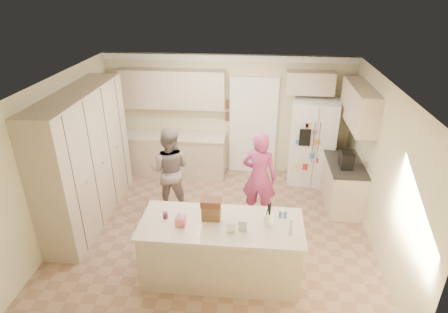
# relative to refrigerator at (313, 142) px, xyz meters

# --- Properties ---
(floor) EXTENTS (5.20, 4.60, 0.02)m
(floor) POSITION_rel_refrigerator_xyz_m (-1.81, -1.92, -0.91)
(floor) COLOR #9D7C64
(floor) RESTS_ON ground
(ceiling) EXTENTS (5.20, 4.60, 0.02)m
(ceiling) POSITION_rel_refrigerator_xyz_m (-1.81, -1.92, 1.71)
(ceiling) COLOR white
(ceiling) RESTS_ON wall_back
(wall_back) EXTENTS (5.20, 0.02, 2.60)m
(wall_back) POSITION_rel_refrigerator_xyz_m (-1.81, 0.39, 0.40)
(wall_back) COLOR beige
(wall_back) RESTS_ON ground
(wall_front) EXTENTS (5.20, 0.02, 2.60)m
(wall_front) POSITION_rel_refrigerator_xyz_m (-1.81, -4.23, 0.40)
(wall_front) COLOR beige
(wall_front) RESTS_ON ground
(wall_left) EXTENTS (0.02, 4.60, 2.60)m
(wall_left) POSITION_rel_refrigerator_xyz_m (-4.42, -1.92, 0.40)
(wall_left) COLOR beige
(wall_left) RESTS_ON ground
(wall_right) EXTENTS (0.02, 4.60, 2.60)m
(wall_right) POSITION_rel_refrigerator_xyz_m (0.80, -1.92, 0.40)
(wall_right) COLOR beige
(wall_right) RESTS_ON ground
(crown_back) EXTENTS (5.20, 0.08, 0.12)m
(crown_back) POSITION_rel_refrigerator_xyz_m (-1.81, 0.34, 1.63)
(crown_back) COLOR white
(crown_back) RESTS_ON wall_back
(pantry_bank) EXTENTS (0.60, 2.60, 2.35)m
(pantry_bank) POSITION_rel_refrigerator_xyz_m (-4.11, -1.72, 0.28)
(pantry_bank) COLOR beige
(pantry_bank) RESTS_ON floor
(back_base_cab) EXTENTS (2.20, 0.60, 0.88)m
(back_base_cab) POSITION_rel_refrigerator_xyz_m (-2.96, 0.08, -0.46)
(back_base_cab) COLOR beige
(back_base_cab) RESTS_ON floor
(back_countertop) EXTENTS (2.24, 0.63, 0.04)m
(back_countertop) POSITION_rel_refrigerator_xyz_m (-2.96, 0.07, 0.00)
(back_countertop) COLOR beige
(back_countertop) RESTS_ON back_base_cab
(back_upper_cab) EXTENTS (2.20, 0.35, 0.80)m
(back_upper_cab) POSITION_rel_refrigerator_xyz_m (-2.96, 0.20, 1.00)
(back_upper_cab) COLOR beige
(back_upper_cab) RESTS_ON wall_back
(doorway_opening) EXTENTS (0.90, 0.06, 2.10)m
(doorway_opening) POSITION_rel_refrigerator_xyz_m (-1.26, 0.36, 0.15)
(doorway_opening) COLOR black
(doorway_opening) RESTS_ON floor
(doorway_casing) EXTENTS (1.02, 0.03, 2.22)m
(doorway_casing) POSITION_rel_refrigerator_xyz_m (-1.26, 0.32, 0.15)
(doorway_casing) COLOR white
(doorway_casing) RESTS_ON floor
(wall_frame_upper) EXTENTS (0.15, 0.02, 0.20)m
(wall_frame_upper) POSITION_rel_refrigerator_xyz_m (-1.79, 0.35, 0.65)
(wall_frame_upper) COLOR brown
(wall_frame_upper) RESTS_ON wall_back
(wall_frame_lower) EXTENTS (0.15, 0.02, 0.20)m
(wall_frame_lower) POSITION_rel_refrigerator_xyz_m (-1.79, 0.35, 0.38)
(wall_frame_lower) COLOR brown
(wall_frame_lower) RESTS_ON wall_back
(refrigerator) EXTENTS (1.00, 0.83, 1.80)m
(refrigerator) POSITION_rel_refrigerator_xyz_m (0.00, 0.00, 0.00)
(refrigerator) COLOR white
(refrigerator) RESTS_ON floor
(fridge_seam) EXTENTS (0.02, 0.02, 1.78)m
(fridge_seam) POSITION_rel_refrigerator_xyz_m (0.00, -0.35, 0.00)
(fridge_seam) COLOR gray
(fridge_seam) RESTS_ON refrigerator
(fridge_dispenser) EXTENTS (0.22, 0.03, 0.35)m
(fridge_dispenser) POSITION_rel_refrigerator_xyz_m (-0.22, -0.37, 0.25)
(fridge_dispenser) COLOR black
(fridge_dispenser) RESTS_ON refrigerator
(fridge_handle_l) EXTENTS (0.02, 0.02, 0.85)m
(fridge_handle_l) POSITION_rel_refrigerator_xyz_m (-0.05, -0.37, 0.15)
(fridge_handle_l) COLOR silver
(fridge_handle_l) RESTS_ON refrigerator
(fridge_handle_r) EXTENTS (0.02, 0.02, 0.85)m
(fridge_handle_r) POSITION_rel_refrigerator_xyz_m (0.05, -0.37, 0.15)
(fridge_handle_r) COLOR silver
(fridge_handle_r) RESTS_ON refrigerator
(over_fridge_cab) EXTENTS (0.95, 0.35, 0.45)m
(over_fridge_cab) POSITION_rel_refrigerator_xyz_m (-0.16, 0.20, 1.20)
(over_fridge_cab) COLOR beige
(over_fridge_cab) RESTS_ON wall_back
(right_base_cab) EXTENTS (0.60, 1.20, 0.88)m
(right_base_cab) POSITION_rel_refrigerator_xyz_m (0.49, -0.92, -0.46)
(right_base_cab) COLOR beige
(right_base_cab) RESTS_ON floor
(right_countertop) EXTENTS (0.63, 1.24, 0.04)m
(right_countertop) POSITION_rel_refrigerator_xyz_m (0.48, -0.92, 0.00)
(right_countertop) COLOR #2D2B28
(right_countertop) RESTS_ON right_base_cab
(right_upper_cab) EXTENTS (0.35, 1.50, 0.70)m
(right_upper_cab) POSITION_rel_refrigerator_xyz_m (0.62, -0.72, 1.05)
(right_upper_cab) COLOR beige
(right_upper_cab) RESTS_ON wall_right
(coffee_maker) EXTENTS (0.22, 0.28, 0.30)m
(coffee_maker) POSITION_rel_refrigerator_xyz_m (0.44, -1.12, 0.17)
(coffee_maker) COLOR black
(coffee_maker) RESTS_ON right_countertop
(island_base) EXTENTS (2.20, 0.90, 0.88)m
(island_base) POSITION_rel_refrigerator_xyz_m (-1.61, -3.02, -0.46)
(island_base) COLOR beige
(island_base) RESTS_ON floor
(island_top) EXTENTS (2.28, 0.96, 0.05)m
(island_top) POSITION_rel_refrigerator_xyz_m (-1.61, -3.02, 0.00)
(island_top) COLOR beige
(island_top) RESTS_ON island_base
(utensil_crock) EXTENTS (0.13, 0.13, 0.15)m
(utensil_crock) POSITION_rel_refrigerator_xyz_m (-0.96, -2.97, 0.10)
(utensil_crock) COLOR white
(utensil_crock) RESTS_ON island_top
(tissue_box) EXTENTS (0.13, 0.13, 0.14)m
(tissue_box) POSITION_rel_refrigerator_xyz_m (-2.16, -3.12, 0.10)
(tissue_box) COLOR #D86B76
(tissue_box) RESTS_ON island_top
(tissue_plume) EXTENTS (0.08, 0.08, 0.08)m
(tissue_plume) POSITION_rel_refrigerator_xyz_m (-2.16, -3.12, 0.20)
(tissue_plume) COLOR white
(tissue_plume) RESTS_ON tissue_box
(dollhouse_body) EXTENTS (0.26, 0.18, 0.22)m
(dollhouse_body) POSITION_rel_refrigerator_xyz_m (-1.76, -2.92, 0.14)
(dollhouse_body) COLOR brown
(dollhouse_body) RESTS_ON island_top
(dollhouse_roof) EXTENTS (0.28, 0.20, 0.10)m
(dollhouse_roof) POSITION_rel_refrigerator_xyz_m (-1.76, -2.92, 0.30)
(dollhouse_roof) COLOR #592D1E
(dollhouse_roof) RESTS_ON dollhouse_body
(jam_jar) EXTENTS (0.07, 0.07, 0.09)m
(jam_jar) POSITION_rel_refrigerator_xyz_m (-2.41, -2.97, 0.07)
(jam_jar) COLOR #59263F
(jam_jar) RESTS_ON island_top
(greeting_card_a) EXTENTS (0.12, 0.06, 0.16)m
(greeting_card_a) POSITION_rel_refrigerator_xyz_m (-1.46, -3.22, 0.11)
(greeting_card_a) COLOR white
(greeting_card_a) RESTS_ON island_top
(greeting_card_b) EXTENTS (0.12, 0.05, 0.16)m
(greeting_card_b) POSITION_rel_refrigerator_xyz_m (-1.31, -3.17, 0.11)
(greeting_card_b) COLOR silver
(greeting_card_b) RESTS_ON island_top
(water_bottle) EXTENTS (0.07, 0.07, 0.24)m
(water_bottle) POSITION_rel_refrigerator_xyz_m (-0.66, -3.17, 0.14)
(water_bottle) COLOR silver
(water_bottle) RESTS_ON island_top
(shaker_salt) EXTENTS (0.05, 0.05, 0.09)m
(shaker_salt) POSITION_rel_refrigerator_xyz_m (-0.79, -2.80, 0.07)
(shaker_salt) COLOR #3E589C
(shaker_salt) RESTS_ON island_top
(shaker_pepper) EXTENTS (0.05, 0.05, 0.09)m
(shaker_pepper) POSITION_rel_refrigerator_xyz_m (-0.72, -2.80, 0.07)
(shaker_pepper) COLOR #3E589C
(shaker_pepper) RESTS_ON island_top
(teen_boy) EXTENTS (0.81, 0.64, 1.63)m
(teen_boy) POSITION_rel_refrigerator_xyz_m (-2.73, -1.32, -0.09)
(teen_boy) COLOR gray
(teen_boy) RESTS_ON floor
(teen_girl) EXTENTS (0.68, 0.52, 1.69)m
(teen_girl) POSITION_rel_refrigerator_xyz_m (-1.09, -1.52, -0.06)
(teen_girl) COLOR #C33892
(teen_girl) RESTS_ON floor
(fridge_magnets) EXTENTS (0.76, 0.02, 1.44)m
(fridge_magnets) POSITION_rel_refrigerator_xyz_m (0.00, -0.36, 0.00)
(fridge_magnets) COLOR tan
(fridge_magnets) RESTS_ON refrigerator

